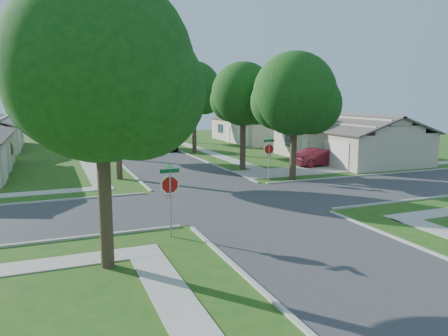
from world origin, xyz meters
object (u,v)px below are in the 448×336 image
object	(u,v)px
tree_e_near	(244,97)
house_ne_far	(259,130)
tree_e_far	(163,94)
tree_w_mid	(98,88)
house_ne_near	(347,143)
tree_w_far	(86,98)
car_curb_west	(111,135)
tree_e_mid	(194,91)
car_curb_east	(166,144)
tree_ne_corner	(295,98)
tree_sw_corner	(102,77)
tree_w_near	(117,90)
stop_sign_ne	(269,151)
car_driveway	(319,157)
stop_sign_sw	(170,188)

from	to	relation	value
tree_e_near	house_ne_far	size ratio (longest dim) A/B	0.61
tree_e_near	tree_e_far	size ratio (longest dim) A/B	0.95
tree_w_mid	house_ne_far	world-z (taller)	tree_w_mid
tree_w_mid	house_ne_near	xyz separation A→B (m)	(20.63, -10.01, -4.97)
tree_w_far	car_curb_west	xyz separation A→B (m)	(3.45, 5.21, -4.92)
tree_e_mid	car_curb_west	xyz separation A→B (m)	(-5.96, 18.21, -5.66)
tree_e_near	car_curb_east	bearing A→B (deg)	98.56
tree_e_mid	tree_ne_corner	world-z (taller)	tree_e_mid
tree_sw_corner	tree_w_far	bearing A→B (deg)	86.11
tree_e_mid	tree_w_near	distance (m)	15.25
tree_w_near	stop_sign_ne	bearing A→B (deg)	-24.74
house_ne_far	tree_w_far	bearing A→B (deg)	166.36
tree_w_mid	stop_sign_ne	bearing A→B (deg)	-60.20
tree_w_near	car_driveway	size ratio (longest dim) A/B	1.99
tree_e_far	tree_w_mid	size ratio (longest dim) A/B	0.91
tree_w_far	car_driveway	bearing A→B (deg)	-57.45
car_curb_east	tree_w_near	bearing A→B (deg)	-116.64
tree_ne_corner	stop_sign_ne	bearing A→B (deg)	163.45
car_driveway	car_curb_west	world-z (taller)	car_driveway
car_driveway	house_ne_near	bearing A→B (deg)	-65.67
car_curb_west	tree_sw_corner	bearing A→B (deg)	79.53
tree_sw_corner	house_ne_near	xyz separation A→B (m)	(23.43, 17.99, -4.75)
house_ne_near	house_ne_far	xyz separation A→B (m)	(0.00, 18.00, 0.00)
house_ne_far	car_curb_east	world-z (taller)	house_ne_far
tree_e_far	car_driveway	world-z (taller)	tree_e_far
tree_w_mid	house_ne_far	bearing A→B (deg)	21.17
stop_sign_ne	car_curb_west	world-z (taller)	stop_sign_ne
tree_w_near	car_curb_west	bearing A→B (deg)	83.50
tree_e_far	tree_w_mid	xyz separation A→B (m)	(-9.39, -13.00, 0.51)
house_ne_far	car_curb_west	world-z (taller)	house_ne_far
tree_e_near	tree_ne_corner	xyz separation A→B (m)	(1.61, -4.80, -0.05)
stop_sign_ne	tree_w_mid	size ratio (longest dim) A/B	0.31
tree_sw_corner	car_curb_east	bearing A→B (deg)	72.18
tree_e_mid	car_curb_east	size ratio (longest dim) A/B	2.20
stop_sign_ne	house_ne_far	distance (m)	26.80
tree_e_mid	tree_w_far	distance (m)	16.06
tree_e_near	tree_w_mid	world-z (taller)	tree_w_mid
tree_e_mid	tree_ne_corner	xyz separation A→B (m)	(1.60, -16.80, -0.66)
stop_sign_ne	tree_ne_corner	size ratio (longest dim) A/B	0.34
stop_sign_sw	stop_sign_ne	bearing A→B (deg)	45.00
stop_sign_sw	stop_sign_ne	size ratio (longest dim) A/B	1.00
stop_sign_ne	car_curb_west	bearing A→B (deg)	99.70
tree_w_near	car_curb_west	xyz separation A→B (m)	(3.44, 30.21, -5.53)
house_ne_far	car_curb_east	distance (m)	14.43
car_driveway	car_curb_west	size ratio (longest dim) A/B	1.11
tree_e_near	car_driveway	size ratio (longest dim) A/B	1.84
tree_w_far	tree_sw_corner	bearing A→B (deg)	-93.89
stop_sign_sw	tree_e_far	size ratio (longest dim) A/B	0.34
tree_w_far	car_curb_east	xyz separation A→B (m)	(7.16, -10.08, -4.79)
tree_w_far	tree_ne_corner	size ratio (longest dim) A/B	0.93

